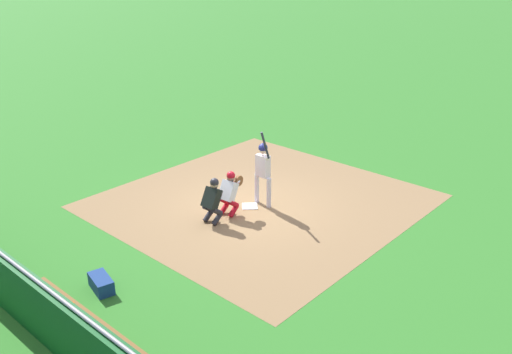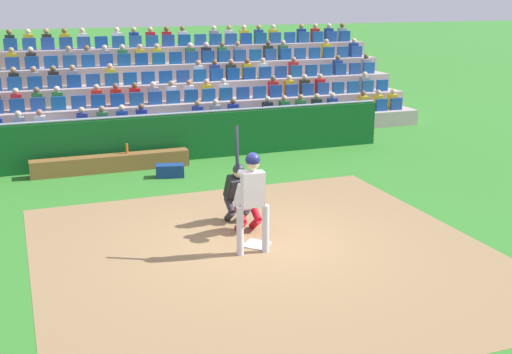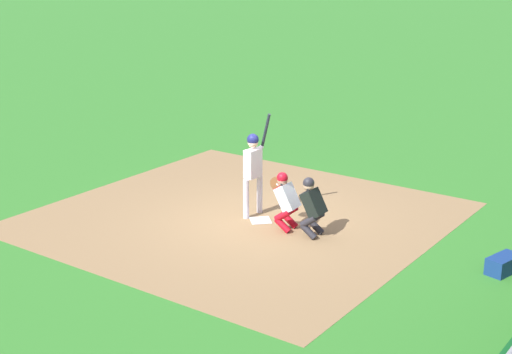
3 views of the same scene
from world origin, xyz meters
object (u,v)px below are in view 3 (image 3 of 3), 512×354
(batter_at_plate, at_px, (253,165))
(equipment_duffel_bag, at_px, (504,264))
(home_plate_umpire, at_px, (312,204))
(home_plate_marker, at_px, (260,220))
(catcher_crouching, at_px, (285,198))

(batter_at_plate, bearing_deg, equipment_duffel_bag, -87.86)
(home_plate_umpire, xyz_separation_m, equipment_duffel_bag, (0.50, -3.84, -0.53))
(home_plate_marker, relative_size, home_plate_umpire, 0.35)
(home_plate_marker, distance_m, equipment_duffel_bag, 5.22)
(catcher_crouching, height_order, home_plate_umpire, same)
(catcher_crouching, xyz_separation_m, equipment_duffel_bag, (0.51, -4.50, -0.55))
(catcher_crouching, bearing_deg, equipment_duffel_bag, -83.57)
(batter_at_plate, relative_size, home_plate_umpire, 1.83)
(home_plate_marker, xyz_separation_m, batter_at_plate, (0.21, 0.34, 1.17))
(home_plate_umpire, bearing_deg, catcher_crouching, 90.22)
(batter_at_plate, relative_size, catcher_crouching, 1.83)
(batter_at_plate, distance_m, home_plate_umpire, 1.79)
(batter_at_plate, distance_m, catcher_crouching, 1.18)
(home_plate_marker, bearing_deg, equipment_duffel_bag, -85.47)
(batter_at_plate, distance_m, equipment_duffel_bag, 5.64)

